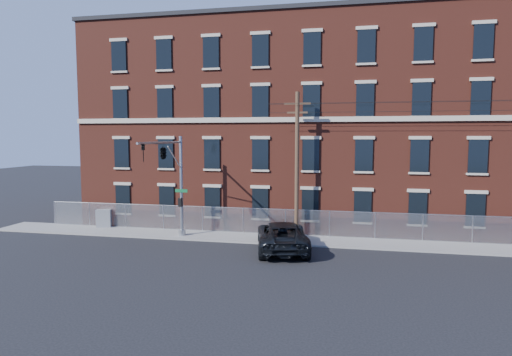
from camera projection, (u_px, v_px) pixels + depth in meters
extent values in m
plane|color=black|center=(251.00, 259.00, 25.64)|extent=(140.00, 140.00, 0.00)
cube|color=gray|center=(451.00, 247.00, 28.08)|extent=(65.00, 3.00, 0.12)
cube|color=maroon|center=(430.00, 125.00, 36.11)|extent=(55.00, 14.00, 16.00)
cube|color=black|center=(434.00, 23.00, 35.34)|extent=(55.30, 14.30, 0.30)
cube|color=#ACA38F|center=(450.00, 118.00, 29.18)|extent=(55.00, 0.18, 0.35)
cube|color=black|center=(123.00, 199.00, 34.58)|extent=(1.20, 0.10, 2.20)
cube|color=black|center=(122.00, 153.00, 34.24)|extent=(1.20, 0.10, 2.20)
cube|color=black|center=(120.00, 104.00, 33.88)|extent=(1.20, 0.10, 2.20)
cube|color=black|center=(119.00, 56.00, 33.54)|extent=(1.20, 0.10, 2.20)
cube|color=black|center=(167.00, 200.00, 33.84)|extent=(1.20, 0.10, 2.20)
cube|color=black|center=(166.00, 154.00, 33.50)|extent=(1.20, 0.10, 2.20)
cube|color=black|center=(165.00, 103.00, 33.14)|extent=(1.20, 0.10, 2.20)
cube|color=black|center=(164.00, 54.00, 32.80)|extent=(1.20, 0.10, 2.20)
cube|color=black|center=(212.00, 202.00, 33.10)|extent=(1.20, 0.10, 2.20)
cube|color=black|center=(212.00, 154.00, 32.76)|extent=(1.20, 0.10, 2.20)
cube|color=black|center=(211.00, 102.00, 32.40)|extent=(1.20, 0.10, 2.20)
cube|color=black|center=(211.00, 52.00, 32.06)|extent=(1.20, 0.10, 2.20)
cube|color=black|center=(260.00, 203.00, 32.36)|extent=(1.20, 0.10, 2.20)
cube|color=black|center=(260.00, 154.00, 32.02)|extent=(1.20, 0.10, 2.20)
cube|color=black|center=(260.00, 102.00, 31.66)|extent=(1.20, 0.10, 2.20)
cube|color=black|center=(260.00, 51.00, 31.32)|extent=(1.20, 0.10, 2.20)
cube|color=black|center=(310.00, 205.00, 31.62)|extent=(1.20, 0.10, 2.20)
cube|color=black|center=(311.00, 155.00, 31.28)|extent=(1.20, 0.10, 2.20)
cube|color=black|center=(311.00, 101.00, 30.92)|extent=(1.20, 0.10, 2.20)
cube|color=black|center=(312.00, 48.00, 30.58)|extent=(1.20, 0.10, 2.20)
cube|color=black|center=(363.00, 207.00, 30.88)|extent=(1.20, 0.10, 2.20)
cube|color=black|center=(364.00, 155.00, 30.54)|extent=(1.20, 0.10, 2.20)
cube|color=black|center=(365.00, 100.00, 30.18)|extent=(1.20, 0.10, 2.20)
cube|color=black|center=(366.00, 46.00, 29.84)|extent=(1.20, 0.10, 2.20)
cube|color=black|center=(418.00, 208.00, 30.14)|extent=(1.20, 0.10, 2.20)
cube|color=black|center=(419.00, 156.00, 29.80)|extent=(1.20, 0.10, 2.20)
cube|color=black|center=(421.00, 99.00, 29.44)|extent=(1.20, 0.10, 2.20)
cube|color=black|center=(423.00, 44.00, 29.10)|extent=(1.20, 0.10, 2.20)
cube|color=black|center=(475.00, 210.00, 29.40)|extent=(1.20, 0.10, 2.20)
cube|color=black|center=(478.00, 156.00, 29.06)|extent=(1.20, 0.10, 2.20)
cube|color=black|center=(481.00, 98.00, 28.70)|extent=(1.20, 0.10, 2.20)
cube|color=black|center=(483.00, 42.00, 28.36)|extent=(1.20, 0.10, 2.20)
cube|color=#A5A8AD|center=(447.00, 228.00, 29.26)|extent=(59.00, 0.02, 1.80)
cylinder|color=#9EA0A5|center=(448.00, 215.00, 29.17)|extent=(59.00, 0.04, 0.04)
cylinder|color=#9EA0A5|center=(54.00, 213.00, 35.21)|extent=(0.06, 0.06, 1.85)
cylinder|color=#9EA0A5|center=(89.00, 214.00, 34.59)|extent=(0.06, 0.06, 1.85)
cylinder|color=#9EA0A5|center=(126.00, 216.00, 33.96)|extent=(0.06, 0.06, 1.85)
cylinder|color=#9EA0A5|center=(163.00, 217.00, 33.33)|extent=(0.06, 0.06, 1.85)
cylinder|color=#9EA0A5|center=(203.00, 219.00, 32.71)|extent=(0.06, 0.06, 1.85)
cylinder|color=#9EA0A5|center=(243.00, 220.00, 32.08)|extent=(0.06, 0.06, 1.85)
cylinder|color=#9EA0A5|center=(285.00, 222.00, 31.45)|extent=(0.06, 0.06, 1.85)
cylinder|color=#9EA0A5|center=(329.00, 224.00, 30.83)|extent=(0.06, 0.06, 1.85)
cylinder|color=#9EA0A5|center=(375.00, 225.00, 30.20)|extent=(0.06, 0.06, 1.85)
cylinder|color=#9EA0A5|center=(423.00, 227.00, 29.57)|extent=(0.06, 0.06, 1.85)
cylinder|color=#9EA0A5|center=(473.00, 229.00, 28.95)|extent=(0.06, 0.06, 1.85)
cylinder|color=#9EA0A5|center=(181.00, 186.00, 30.89)|extent=(0.22, 0.22, 7.00)
cylinder|color=#9EA0A5|center=(182.00, 232.00, 31.20)|extent=(0.50, 0.50, 0.40)
cylinder|color=#9EA0A5|center=(161.00, 143.00, 27.43)|extent=(0.14, 6.50, 0.14)
cylinder|color=#9EA0A5|center=(174.00, 157.00, 29.52)|extent=(0.08, 2.18, 1.56)
cube|color=#0C592D|center=(181.00, 191.00, 30.76)|extent=(0.90, 0.03, 0.22)
cube|color=black|center=(180.00, 202.00, 30.75)|extent=(0.25, 0.25, 0.60)
imported|color=black|center=(143.00, 153.00, 25.00)|extent=(0.16, 0.20, 1.00)
imported|color=black|center=(163.00, 151.00, 27.73)|extent=(0.53, 2.48, 1.00)
cylinder|color=#4F3927|center=(297.00, 165.00, 30.21)|extent=(0.28, 0.28, 10.00)
cube|color=#4F3927|center=(297.00, 104.00, 29.81)|extent=(1.80, 0.12, 0.12)
cube|color=#4F3927|center=(297.00, 113.00, 29.87)|extent=(1.40, 0.12, 0.12)
imported|color=black|center=(282.00, 236.00, 27.54)|extent=(4.28, 7.01, 1.81)
cube|color=slate|center=(104.00, 218.00, 34.03)|extent=(1.20, 0.84, 1.37)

